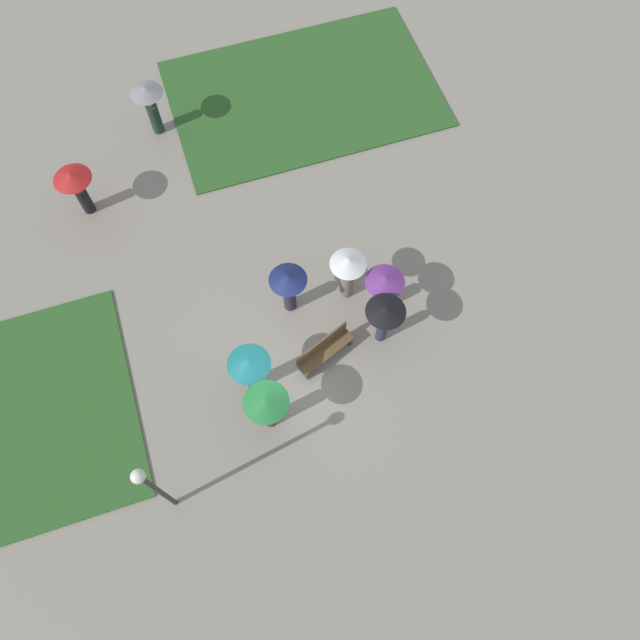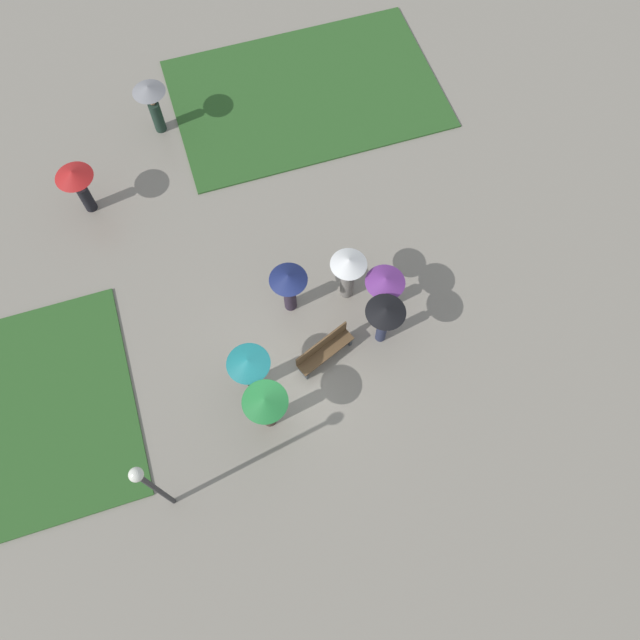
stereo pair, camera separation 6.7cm
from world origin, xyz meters
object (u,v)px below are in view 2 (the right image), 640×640
at_px(crowd_person_green, 266,406).
at_px(crowd_person_white, 348,271).
at_px(lone_walker_far_path, 77,182).
at_px(park_bench, 324,349).
at_px(crowd_person_teal, 249,367).
at_px(crowd_person_black, 385,316).
at_px(crowd_person_navy, 289,284).
at_px(lamp_post, 150,484).
at_px(crowd_person_purple, 384,286).
at_px(lone_walker_mid_plaza, 152,100).

bearing_deg(crowd_person_green, crowd_person_white, 138.24).
distance_m(crowd_person_white, lone_walker_far_path, 8.63).
relative_size(park_bench, lone_walker_far_path, 0.99).
bearing_deg(crowd_person_teal, crowd_person_black, -13.06).
bearing_deg(crowd_person_white, crowd_person_navy, 66.67).
bearing_deg(crowd_person_white, crowd_person_black, 175.06).
height_order(crowd_person_teal, lone_walker_far_path, crowd_person_teal).
relative_size(crowd_person_green, crowd_person_white, 0.98).
height_order(crowd_person_black, crowd_person_navy, crowd_person_black).
distance_m(park_bench, lamp_post, 5.97).
bearing_deg(crowd_person_purple, crowd_person_teal, 144.61).
bearing_deg(lone_walker_far_path, crowd_person_teal, -22.96).
xyz_separation_m(lone_walker_far_path, lone_walker_mid_plaza, (2.77, 2.49, -0.02)).
relative_size(lamp_post, lone_walker_far_path, 2.09).
bearing_deg(lone_walker_far_path, crowd_person_purple, 3.30).
height_order(lamp_post, crowd_person_white, lamp_post).
bearing_deg(crowd_person_black, crowd_person_green, 62.52).
xyz_separation_m(crowd_person_white, lone_walker_far_path, (-6.77, 5.36, 0.02)).
relative_size(crowd_person_black, crowd_person_green, 1.00).
height_order(crowd_person_black, crowd_person_teal, crowd_person_black).
bearing_deg(crowd_person_navy, lone_walker_mid_plaza, -111.64).
distance_m(crowd_person_navy, crowd_person_white, 1.71).
bearing_deg(lone_walker_mid_plaza, crowd_person_black, -119.47).
xyz_separation_m(crowd_person_white, crowd_person_teal, (-3.38, -1.95, 0.05)).
height_order(park_bench, lone_walker_far_path, lone_walker_far_path).
height_order(crowd_person_black, crowd_person_purple, crowd_person_black).
bearing_deg(lone_walker_mid_plaza, lamp_post, -154.80).
relative_size(park_bench, lone_walker_mid_plaza, 0.94).
distance_m(park_bench, crowd_person_navy, 2.06).
distance_m(park_bench, crowd_person_black, 1.98).
distance_m(crowd_person_black, crowd_person_navy, 2.80).
height_order(park_bench, crowd_person_white, crowd_person_white).
distance_m(lamp_post, crowd_person_black, 7.28).
bearing_deg(lamp_post, crowd_person_black, 22.10).
height_order(crowd_person_navy, crowd_person_white, crowd_person_white).
distance_m(crowd_person_green, lone_walker_mid_plaza, 10.95).
relative_size(crowd_person_navy, lone_walker_mid_plaza, 0.97).
height_order(lamp_post, lone_walker_mid_plaza, lamp_post).
relative_size(crowd_person_purple, lone_walker_far_path, 0.95).
bearing_deg(crowd_person_green, park_bench, 129.11).
height_order(lamp_post, lone_walker_far_path, lamp_post).
height_order(crowd_person_green, lone_walker_far_path, crowd_person_green).
distance_m(lamp_post, crowd_person_navy, 6.46).
bearing_deg(park_bench, lone_walker_mid_plaza, 84.06).
bearing_deg(park_bench, crowd_person_purple, 3.30).
bearing_deg(crowd_person_teal, crowd_person_green, -100.32).
distance_m(park_bench, lone_walker_mid_plaza, 9.99).
xyz_separation_m(crowd_person_navy, crowd_person_purple, (2.52, -0.84, -0.07)).
xyz_separation_m(park_bench, crowd_person_black, (1.73, 0.04, 0.97)).
bearing_deg(crowd_person_black, crowd_person_teal, 45.87).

